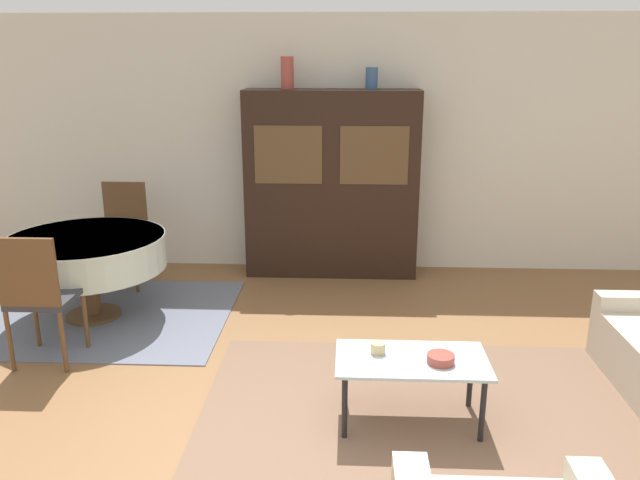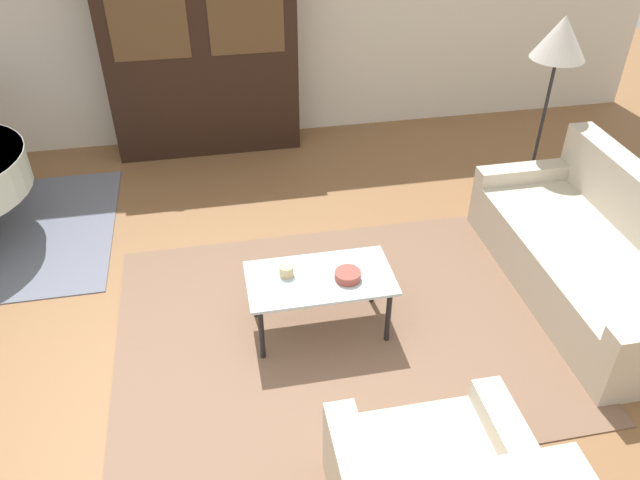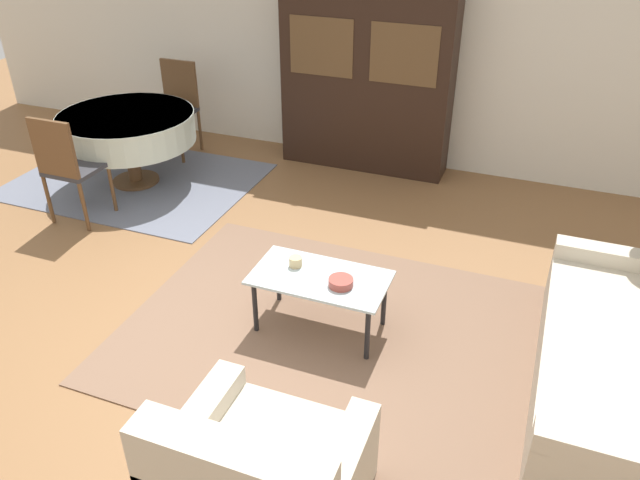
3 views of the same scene
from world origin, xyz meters
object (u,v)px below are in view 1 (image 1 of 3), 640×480
Objects in this scene: vase_tall at (287,73)px; display_cabinet at (332,184)px; cup at (378,348)px; dining_table at (87,253)px; coffee_table at (411,366)px; dining_chair_near at (38,292)px; bowl at (441,359)px; dining_chair_far at (123,227)px; vase_short at (372,78)px.

display_cabinet is at bearing -0.12° from vase_tall.
vase_tall is at bearing 106.39° from cup.
dining_table is at bearing -141.51° from vase_tall.
dining_chair_near reaches higher than coffee_table.
bowl is at bearing -16.65° from cup.
dining_chair_near is 3.24× the size of vase_tall.
display_cabinet is 20.99× the size of cup.
dining_chair_far is at bearing 90.00° from dining_table.
dining_table is 2.60m from vase_tall.
coffee_table is at bearing -86.14° from vase_short.
cup is (0.38, -2.82, -0.49)m from display_cabinet.
display_cabinet is 9.08× the size of vase_short.
cup is 3.36m from vase_tall.
display_cabinet is at bearing 97.68° from cup.
cup is (2.49, -1.50, -0.12)m from dining_table.
dining_chair_far is 11.12× the size of cup.
dining_chair_far reaches higher than bowl.
bowl is at bearing -67.58° from vase_tall.
vase_tall is (1.66, 1.32, 1.50)m from dining_table.
dining_chair_near is at bearing -126.75° from vase_tall.
bowl is 0.79× the size of vase_short.
coffee_table is at bearing 163.19° from bowl.
vase_tall is at bearing 179.88° from display_cabinet.
vase_short is (0.02, 2.82, 1.57)m from cup.
dining_table is (-2.11, -1.32, -0.37)m from display_cabinet.
vase_tall is (-1.21, 2.94, 1.63)m from bowl.
vase_tall is (1.66, 2.23, 1.51)m from dining_chair_near.
dining_table is 14.66× the size of cup.
dining_chair_near is at bearing -133.50° from display_cabinet.
vase_tall is at bearing 38.49° from dining_table.
dining_chair_near is at bearing -90.00° from dining_table.
coffee_table is at bearing -78.43° from display_cabinet.
display_cabinet reaches higher than bowl.
display_cabinet is 1.89× the size of dining_chair_near.
coffee_table is at bearing -30.03° from dining_table.
vase_tall reaches higher than vase_short.
vase_tall is (1.66, 0.42, 1.51)m from dining_chair_far.
vase_tall is at bearing 109.83° from coffee_table.
vase_tall is at bearing 112.42° from bowl.
dining_chair_far is 4.81× the size of vase_short.
dining_table is at bearing 90.00° from dining_chair_far.
coffee_table is 4.44× the size of vase_short.
vase_tall is 0.85m from vase_short.
display_cabinet reaches higher than cup.
dining_table is 0.91m from dining_chair_far.
bowl is at bearing -75.45° from display_cabinet.
display_cabinet is 1.43× the size of dining_table.
vase_tall reaches higher than dining_chair_far.
cup is 0.43× the size of vase_short.
bowl is 3.35m from vase_short.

